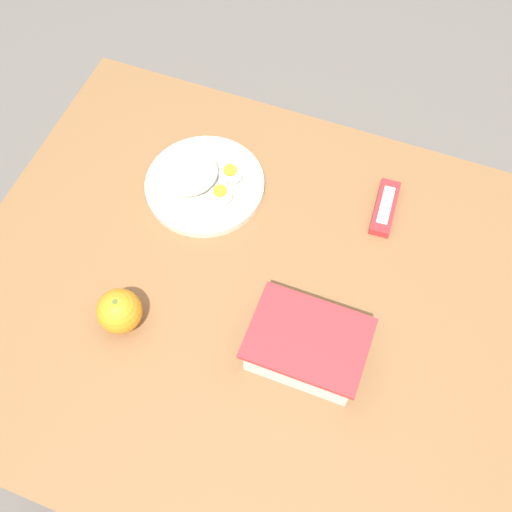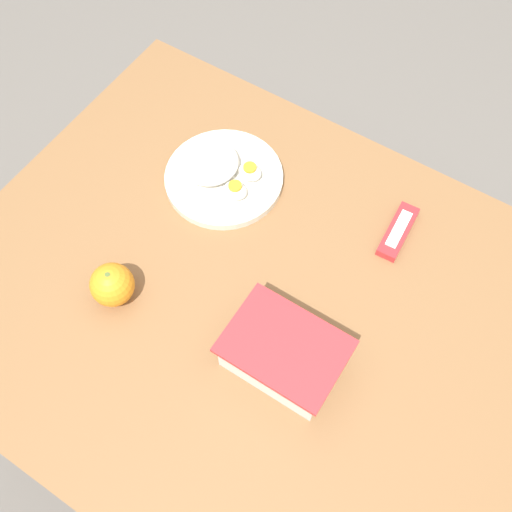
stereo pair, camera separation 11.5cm
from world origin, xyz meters
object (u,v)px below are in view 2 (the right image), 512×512
rice_plate (220,172)px  candy_bar (398,231)px  orange_fruit (112,285)px  food_container (284,355)px

rice_plate → candy_bar: rice_plate is taller
orange_fruit → candy_bar: bearing=-133.6°
rice_plate → candy_bar: size_ratio=1.86×
candy_bar → food_container: bearing=81.3°
orange_fruit → rice_plate: orange_fruit is taller
food_container → candy_bar: bearing=-98.7°
food_container → rice_plate: 0.43m
food_container → candy_bar: 0.36m
food_container → candy_bar: size_ratio=1.52×
rice_plate → candy_bar: bearing=-168.3°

